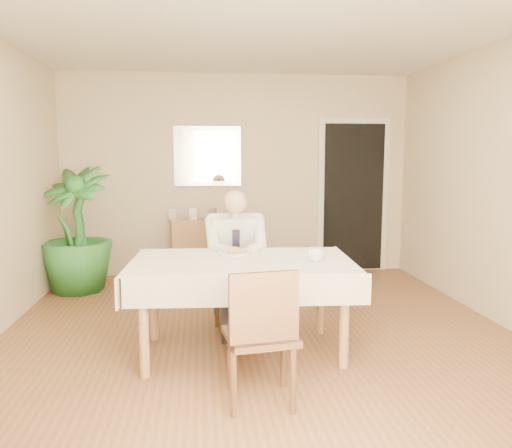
{
  "coord_description": "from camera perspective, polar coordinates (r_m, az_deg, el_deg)",
  "views": [
    {
      "loc": [
        -0.49,
        -4.03,
        1.55
      ],
      "look_at": [
        0.0,
        0.35,
        0.95
      ],
      "focal_mm": 35.0,
      "sensor_mm": 36.0,
      "label": 1
    }
  ],
  "objects": [
    {
      "name": "seated_man",
      "position": [
        4.48,
        -2.26,
        -3.32
      ],
      "size": [
        0.48,
        0.72,
        1.24
      ],
      "color": "silver",
      "rests_on": "ground"
    },
    {
      "name": "photo_frame_center",
      "position": [
        6.42,
        -7.23,
        1.17
      ],
      "size": [
        0.1,
        0.02,
        0.14
      ],
      "primitive_type": "cube",
      "color": "silver",
      "rests_on": "sideboard"
    },
    {
      "name": "knife",
      "position": [
        4.06,
        -1.97,
        -3.22
      ],
      "size": [
        0.01,
        0.13,
        0.01
      ],
      "primitive_type": "cylinder",
      "rotation": [
        1.57,
        0.0,
        0.0
      ],
      "color": "silver",
      "rests_on": "dining_table"
    },
    {
      "name": "potted_palm",
      "position": [
        6.06,
        -19.89,
        -0.61
      ],
      "size": [
        1.05,
        1.05,
        1.43
      ],
      "primitive_type": "imported",
      "rotation": [
        0.0,
        0.0,
        -0.39
      ],
      "color": "#215F23",
      "rests_on": "ground"
    },
    {
      "name": "coffee_mug",
      "position": [
        3.84,
        6.87,
        -3.49
      ],
      "size": [
        0.15,
        0.15,
        0.1
      ],
      "primitive_type": "imported",
      "rotation": [
        0.0,
        0.0,
        -0.2
      ],
      "color": "white",
      "rests_on": "dining_table"
    },
    {
      "name": "chair_far",
      "position": [
        4.8,
        -2.49,
        -5.05
      ],
      "size": [
        0.43,
        0.43,
        0.87
      ],
      "rotation": [
        0.0,
        0.0,
        -0.05
      ],
      "color": "#492917",
      "rests_on": "ground"
    },
    {
      "name": "chair_near",
      "position": [
        3.11,
        0.66,
        -12.03
      ],
      "size": [
        0.48,
        0.48,
        0.89
      ],
      "rotation": [
        0.0,
        0.0,
        0.15
      ],
      "color": "#492917",
      "rests_on": "ground"
    },
    {
      "name": "dining_table",
      "position": [
        3.9,
        -1.63,
        -5.32
      ],
      "size": [
        1.77,
        1.11,
        0.75
      ],
      "rotation": [
        0.0,
        0.0,
        -0.06
      ],
      "color": "#A2754B",
      "rests_on": "ground"
    },
    {
      "name": "plate",
      "position": [
        4.12,
        -2.59,
        -3.31
      ],
      "size": [
        0.26,
        0.26,
        0.02
      ],
      "primitive_type": "cylinder",
      "color": "white",
      "rests_on": "dining_table"
    },
    {
      "name": "window",
      "position": [
        1.64,
        11.0,
        4.06
      ],
      "size": [
        1.34,
        0.04,
        1.44
      ],
      "color": "white",
      "rests_on": "room"
    },
    {
      "name": "fork",
      "position": [
        4.05,
        -3.1,
        -3.24
      ],
      "size": [
        0.01,
        0.13,
        0.01
      ],
      "primitive_type": "cylinder",
      "rotation": [
        1.57,
        0.0,
        0.0
      ],
      "color": "silver",
      "rests_on": "dining_table"
    },
    {
      "name": "photo_frame_left",
      "position": [
        6.44,
        -9.54,
        1.14
      ],
      "size": [
        0.1,
        0.02,
        0.14
      ],
      "primitive_type": "cube",
      "color": "silver",
      "rests_on": "sideboard"
    },
    {
      "name": "food",
      "position": [
        4.11,
        -2.59,
        -3.01
      ],
      "size": [
        0.14,
        0.14,
        0.06
      ],
      "primitive_type": "ellipsoid",
      "color": "#9C6C3C",
      "rests_on": "dining_table"
    },
    {
      "name": "doorway",
      "position": [
        6.83,
        11.04,
        3.0
      ],
      "size": [
        0.96,
        0.07,
        2.1
      ],
      "color": "white",
      "rests_on": "ground"
    },
    {
      "name": "room",
      "position": [
        4.07,
        0.55,
        4.22
      ],
      "size": [
        5.0,
        5.02,
        2.6
      ],
      "color": "brown",
      "rests_on": "ground"
    },
    {
      "name": "photo_frame_right",
      "position": [
        6.4,
        -4.95,
        1.18
      ],
      "size": [
        0.1,
        0.02,
        0.14
      ],
      "primitive_type": "cube",
      "color": "silver",
      "rests_on": "sideboard"
    },
    {
      "name": "mirror",
      "position": [
        6.5,
        -5.57,
        7.72
      ],
      "size": [
        0.86,
        0.04,
        0.76
      ],
      "color": "silver",
      "rests_on": "room"
    },
    {
      "name": "sideboard",
      "position": [
        6.46,
        -5.41,
        -2.75
      ],
      "size": [
        0.96,
        0.4,
        0.75
      ],
      "primitive_type": "cube",
      "rotation": [
        0.0,
        0.0,
        0.09
      ],
      "color": "#A2754B",
      "rests_on": "ground"
    }
  ]
}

